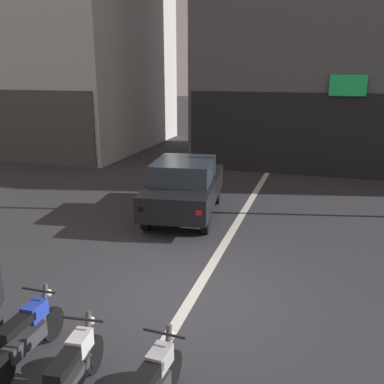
# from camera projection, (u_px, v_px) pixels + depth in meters

# --- Properties ---
(ground_plane) EXTENTS (120.00, 120.00, 0.00)m
(ground_plane) POSITION_uv_depth(u_px,v_px,m) (193.00, 296.00, 7.87)
(ground_plane) COLOR #333338
(lane_centre_line) EXTENTS (0.20, 18.00, 0.01)m
(lane_centre_line) POSITION_uv_depth(u_px,v_px,m) (249.00, 203.00, 13.38)
(lane_centre_line) COLOR silver
(lane_centre_line) RESTS_ON ground
(building_corner_left) EXTENTS (9.85, 9.94, 12.17)m
(building_corner_left) POSITION_uv_depth(u_px,v_px,m) (57.00, 30.00, 22.40)
(building_corner_left) COLOR silver
(building_corner_left) RESTS_ON ground
(car_black_crossing_near) EXTENTS (2.30, 4.30, 1.64)m
(car_black_crossing_near) POSITION_uv_depth(u_px,v_px,m) (185.00, 186.00, 11.98)
(car_black_crossing_near) COLOR black
(car_black_crossing_near) RESTS_ON ground
(motorcycle_blue_row_leftmost) EXTENTS (0.55, 1.67, 0.98)m
(motorcycle_blue_row_leftmost) POSITION_uv_depth(u_px,v_px,m) (28.00, 333.00, 5.98)
(motorcycle_blue_row_leftmost) COLOR black
(motorcycle_blue_row_leftmost) RESTS_ON ground
(motorcycle_white_row_left_mid) EXTENTS (0.55, 1.67, 0.98)m
(motorcycle_white_row_left_mid) POSITION_uv_depth(u_px,v_px,m) (74.00, 369.00, 5.26)
(motorcycle_white_row_left_mid) COLOR black
(motorcycle_white_row_left_mid) RESTS_ON ground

